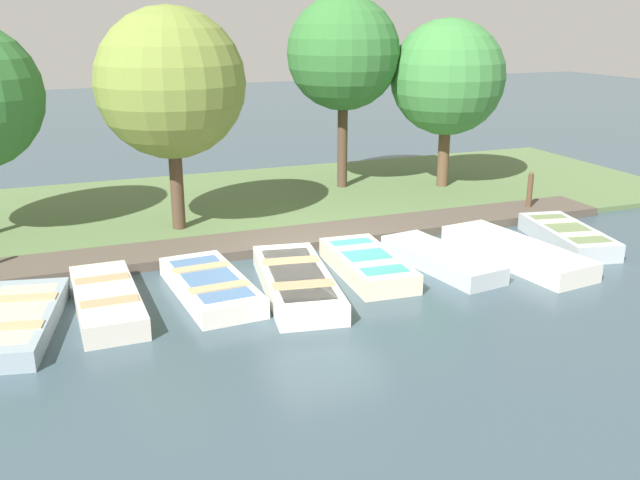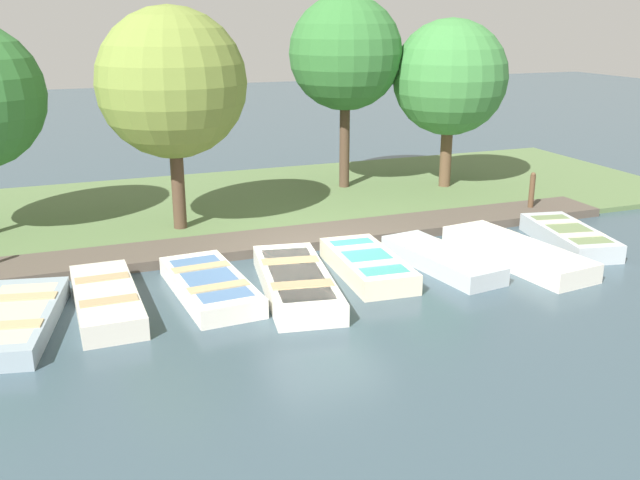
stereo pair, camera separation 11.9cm
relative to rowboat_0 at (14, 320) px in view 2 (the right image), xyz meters
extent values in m
plane|color=#384C56|center=(-1.26, 5.94, -0.18)|extent=(80.00, 80.00, 0.00)
cube|color=#567042|center=(-6.26, 5.94, -0.11)|extent=(8.00, 24.00, 0.13)
cube|color=#51473D|center=(-2.75, 5.94, -0.08)|extent=(1.41, 15.70, 0.20)
cube|color=#8C9EA8|center=(0.00, 0.00, -0.01)|extent=(3.26, 1.83, 0.33)
cube|color=beige|center=(0.00, 0.00, 0.14)|extent=(2.66, 1.45, 0.03)
cube|color=tan|center=(0.57, -0.12, 0.17)|extent=(0.53, 1.17, 0.03)
cube|color=tan|center=(-0.57, 0.12, 0.17)|extent=(0.53, 1.17, 0.03)
cube|color=beige|center=(-0.32, 1.48, 0.02)|extent=(3.03, 1.06, 0.39)
cube|color=#4C709E|center=(-0.32, 1.48, 0.19)|extent=(2.49, 0.83, 0.03)
cube|color=tan|center=(0.25, 1.48, 0.22)|extent=(0.31, 0.94, 0.03)
cube|color=tan|center=(-0.89, 1.47, 0.22)|extent=(0.31, 0.94, 0.03)
cube|color=silver|center=(-0.37, 3.32, 0.00)|extent=(3.02, 1.38, 0.35)
cube|color=#4C709E|center=(-0.37, 3.32, 0.16)|extent=(2.47, 1.08, 0.03)
cube|color=tan|center=(0.19, 3.36, 0.19)|extent=(0.37, 1.10, 0.03)
cube|color=tan|center=(-0.93, 3.28, 0.19)|extent=(0.37, 1.10, 0.03)
cube|color=silver|center=(0.06, 4.85, 0.02)|extent=(3.60, 1.73, 0.39)
cube|color=teal|center=(0.06, 4.85, 0.20)|extent=(2.94, 1.37, 0.03)
cube|color=tan|center=(0.71, 4.74, 0.22)|extent=(0.52, 1.13, 0.03)
cube|color=tan|center=(-0.58, 4.95, 0.22)|extent=(0.52, 1.13, 0.03)
cube|color=beige|center=(-0.33, 6.48, 0.02)|extent=(2.80, 1.31, 0.39)
cube|color=teal|center=(-0.33, 6.48, 0.20)|extent=(2.29, 1.03, 0.03)
cube|color=beige|center=(0.19, 6.44, 0.23)|extent=(0.34, 1.05, 0.03)
cube|color=beige|center=(-0.84, 6.51, 0.23)|extent=(0.34, 1.05, 0.03)
cube|color=#B2BCC1|center=(-0.13, 8.05, 0.00)|extent=(3.02, 1.38, 0.35)
cube|color=#4C709E|center=(-0.13, 8.05, 0.16)|extent=(2.47, 1.09, 0.03)
cube|color=beige|center=(0.41, 8.12, 0.19)|extent=(0.42, 0.93, 0.03)
cube|color=beige|center=(-0.68, 7.97, 0.19)|extent=(0.42, 0.93, 0.03)
cube|color=silver|center=(0.12, 9.68, 0.02)|extent=(3.60, 1.59, 0.39)
cube|color=#4C709E|center=(0.12, 9.68, 0.20)|extent=(2.95, 1.26, 0.03)
cube|color=beige|center=(0.77, 9.77, 0.23)|extent=(0.48, 1.09, 0.03)
cube|color=beige|center=(-0.54, 9.60, 0.23)|extent=(0.48, 1.09, 0.03)
cube|color=#B2BCC1|center=(-0.40, 11.45, 0.02)|extent=(2.89, 1.57, 0.40)
cube|color=#6B7F51|center=(-0.40, 11.45, 0.20)|extent=(2.36, 1.25, 0.03)
cube|color=beige|center=(0.12, 11.35, 0.23)|extent=(0.46, 1.02, 0.03)
cube|color=beige|center=(-0.91, 11.55, 0.23)|extent=(0.46, 1.02, 0.03)
cylinder|color=brown|center=(-2.83, 12.24, 0.34)|extent=(0.14, 0.14, 1.03)
sphere|color=brown|center=(-2.83, 12.24, 0.88)|extent=(0.12, 0.12, 0.12)
cylinder|color=#4C3828|center=(-4.47, 3.54, 1.10)|extent=(0.31, 0.31, 2.56)
sphere|color=olive|center=(-4.47, 3.54, 3.31)|extent=(3.34, 3.34, 3.34)
cylinder|color=#4C3828|center=(-6.96, 8.78, 1.35)|extent=(0.29, 0.29, 3.05)
sphere|color=#337033|center=(-6.96, 8.78, 3.74)|extent=(3.14, 3.14, 3.14)
cylinder|color=brown|center=(-5.99, 11.56, 1.00)|extent=(0.33, 0.33, 2.36)
sphere|color=#3D7F3D|center=(-5.99, 11.56, 3.07)|extent=(3.23, 3.23, 3.23)
camera|label=1|loc=(11.71, 0.72, 4.77)|focal=40.00mm
camera|label=2|loc=(11.75, 0.83, 4.77)|focal=40.00mm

